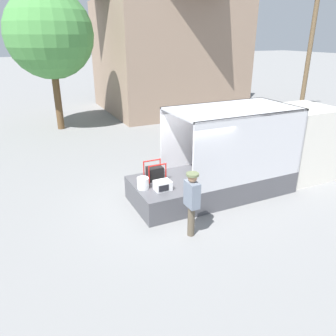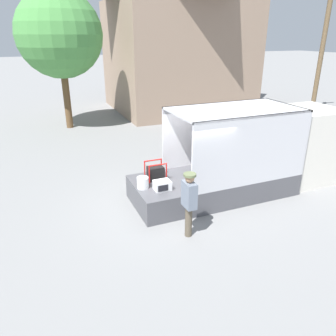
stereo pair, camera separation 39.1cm
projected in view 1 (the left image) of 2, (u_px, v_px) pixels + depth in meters
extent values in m
plane|color=gray|center=(175.00, 202.00, 9.99)|extent=(160.00, 160.00, 0.00)
cube|color=silver|center=(299.00, 143.00, 11.43)|extent=(2.00, 1.94, 2.50)
cube|color=#4C4C51|center=(228.00, 181.00, 10.62)|extent=(3.85, 2.11, 0.71)
cube|color=silver|center=(213.00, 132.00, 10.96)|extent=(3.85, 0.06, 2.02)
cube|color=silver|center=(252.00, 150.00, 9.24)|extent=(3.85, 0.06, 2.02)
cube|color=silver|center=(278.00, 133.00, 10.85)|extent=(0.06, 2.11, 2.02)
cube|color=silver|center=(233.00, 109.00, 9.73)|extent=(3.85, 2.11, 0.06)
cylinder|color=orange|center=(221.00, 176.00, 9.61)|extent=(0.31, 0.31, 0.38)
cube|color=olive|center=(229.00, 165.00, 10.45)|extent=(0.44, 0.32, 0.35)
cube|color=#4C4C51|center=(156.00, 196.00, 9.61)|extent=(1.25, 2.00, 0.71)
cube|color=white|center=(163.00, 185.00, 9.14)|extent=(0.46, 0.36, 0.26)
cube|color=black|center=(164.00, 188.00, 8.96)|extent=(0.29, 0.01, 0.18)
cube|color=black|center=(155.00, 173.00, 9.76)|extent=(0.46, 0.36, 0.40)
cylinder|color=slate|center=(160.00, 172.00, 9.83)|extent=(0.17, 0.20, 0.20)
cylinder|color=red|center=(149.00, 175.00, 9.45)|extent=(0.04, 0.04, 0.55)
cylinder|color=red|center=(166.00, 172.00, 9.67)|extent=(0.04, 0.04, 0.55)
cylinder|color=red|center=(144.00, 170.00, 9.80)|extent=(0.04, 0.04, 0.55)
cylinder|color=red|center=(160.00, 167.00, 10.01)|extent=(0.04, 0.04, 0.55)
cylinder|color=red|center=(157.00, 165.00, 9.46)|extent=(0.54, 0.04, 0.04)
cylinder|color=red|center=(152.00, 161.00, 9.81)|extent=(0.54, 0.04, 0.04)
cylinder|color=silver|center=(143.00, 183.00, 9.19)|extent=(0.33, 0.33, 0.33)
cylinder|color=brown|center=(191.00, 221.00, 8.21)|extent=(0.18, 0.18, 0.83)
cube|color=slate|center=(192.00, 194.00, 7.93)|extent=(0.24, 0.44, 0.66)
sphere|color=tan|center=(192.00, 178.00, 7.76)|extent=(0.23, 0.23, 0.23)
cylinder|color=#606B47|center=(193.00, 174.00, 7.73)|extent=(0.31, 0.31, 0.06)
cube|color=gray|center=(167.00, 57.00, 21.62)|extent=(8.19, 7.67, 6.83)
cylinder|color=brown|center=(309.00, 52.00, 20.06)|extent=(0.28, 0.28, 7.50)
cylinder|color=brown|center=(58.00, 103.00, 17.31)|extent=(0.36, 0.36, 2.83)
sphere|color=#478942|center=(50.00, 34.00, 16.05)|extent=(4.28, 4.28, 4.28)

